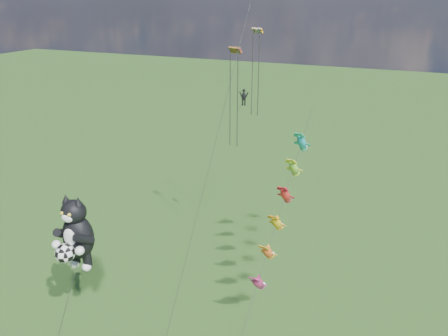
% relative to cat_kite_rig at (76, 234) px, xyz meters
% --- Properties ---
extents(cat_kite_rig, '(3.06, 4.34, 11.99)m').
position_rel_cat_kite_rig_xyz_m(cat_kite_rig, '(0.00, 0.00, 0.00)').
color(cat_kite_rig, brown).
rests_on(cat_kite_rig, ground).
extents(fish_windsock_rig, '(1.78, 15.92, 16.00)m').
position_rel_cat_kite_rig_xyz_m(fish_windsock_rig, '(13.04, 9.62, 0.06)').
color(fish_windsock_rig, brown).
rests_on(fish_windsock_rig, ground).
extents(parafoil_rig, '(2.08, 17.51, 27.57)m').
position_rel_cat_kite_rig_xyz_m(parafoil_rig, '(7.49, 14.86, 8.53)').
color(parafoil_rig, brown).
rests_on(parafoil_rig, ground).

